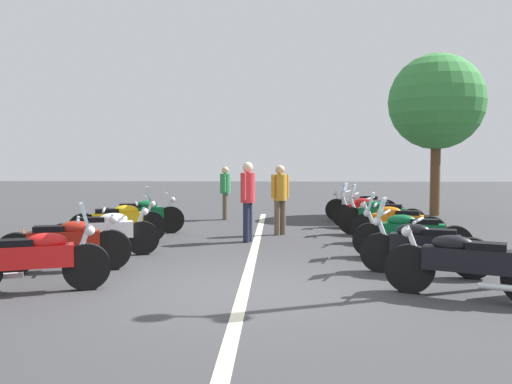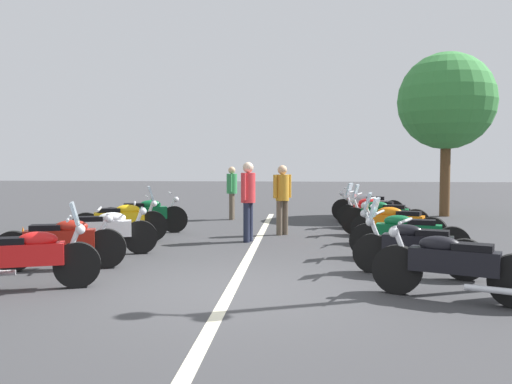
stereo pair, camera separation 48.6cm
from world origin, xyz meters
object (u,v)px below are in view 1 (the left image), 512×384
Objects in this scene: motorcycle_left_row_0 at (35,259)px; motorcycle_left_row_2 at (105,232)px; roadside_tree_1 at (437,102)px; traffic_cone_0 at (23,246)px; bystander_1 at (248,195)px; motorcycle_left_row_3 at (119,221)px; motorcycle_right_row_0 at (465,263)px; motorcycle_right_row_3 at (397,224)px; motorcycle_right_row_6 at (360,206)px; motorcycle_right_row_5 at (369,211)px; motorcycle_left_row_4 at (140,215)px; bystander_2 at (225,189)px; bystander_3 at (280,194)px; motorcycle_right_row_4 at (380,216)px; motorcycle_right_row_2 at (410,233)px; motorcycle_left_row_1 at (66,243)px; motorcycle_right_row_1 at (423,246)px.

motorcycle_left_row_2 is at bearing 69.22° from motorcycle_left_row_0.
traffic_cone_0 is at bearing 131.69° from roadside_tree_1.
motorcycle_left_row_3 is at bearing 25.24° from bystander_1.
motorcycle_right_row_3 is (4.48, -0.10, -0.01)m from motorcycle_right_row_0.
motorcycle_right_row_3 is 4.44m from motorcycle_right_row_6.
traffic_cone_0 is at bearing 56.55° from motorcycle_right_row_5.
motorcycle_left_row_0 is 0.99× the size of motorcycle_right_row_5.
motorcycle_left_row_4 is 2.99m from bystander_1.
motorcycle_right_row_6 reaches higher than motorcycle_left_row_2.
bystander_1 is at bearing 136.08° from roadside_tree_1.
bystander_2 is 3.71m from bystander_3.
roadside_tree_1 is at bearing -128.55° from motorcycle_right_row_6.
motorcycle_right_row_4 reaches higher than motorcycle_left_row_0.
motorcycle_right_row_2 is 4.45m from motorcycle_right_row_5.
motorcycle_left_row_1 is 6.66m from motorcycle_right_row_3.
motorcycle_right_row_3 is at bearing 112.29° from motorcycle_right_row_5.
motorcycle_right_row_2 is (1.44, -0.15, 0.00)m from motorcycle_right_row_1.
motorcycle_right_row_4 is 3.37m from bystander_1.
motorcycle_right_row_4 is at bearing 49.73° from bystander_3.
roadside_tree_1 reaches higher than motorcycle_left_row_3.
motorcycle_right_row_2 is 1.61m from motorcycle_right_row_3.
motorcycle_left_row_2 is 1.01× the size of motorcycle_left_row_3.
motorcycle_right_row_4 is 1.21× the size of bystander_3.
motorcycle_right_row_1 is at bearing -48.83° from motorcycle_left_row_3.
motorcycle_right_row_5 is (4.45, -0.01, -0.00)m from motorcycle_right_row_2.
motorcycle_left_row_1 is 5.70m from bystander_3.
traffic_cone_0 is at bearing -169.76° from motorcycle_left_row_2.
motorcycle_right_row_0 is 0.38× the size of roadside_tree_1.
motorcycle_left_row_1 is 4.47m from motorcycle_left_row_4.
motorcycle_left_row_4 is at bearing 33.59° from motorcycle_right_row_5.
motorcycle_right_row_2 is 1.20× the size of bystander_1.
motorcycle_right_row_1 is 0.37× the size of roadside_tree_1.
motorcycle_right_row_2 is (-1.59, -5.85, -0.01)m from motorcycle_left_row_3.
bystander_2 is (4.83, -1.84, 0.46)m from motorcycle_left_row_3.
motorcycle_right_row_0 is 7.26m from traffic_cone_0.
motorcycle_left_row_3 is 1.01× the size of motorcycle_right_row_5.
motorcycle_left_row_3 is 1.23× the size of bystander_2.
bystander_2 is (7.05, -2.89, 0.65)m from traffic_cone_0.
motorcycle_left_row_2 is 0.95× the size of motorcycle_left_row_4.
bystander_2 reaches higher than motorcycle_right_row_2.
motorcycle_left_row_1 is (1.42, 0.15, -0.01)m from motorcycle_left_row_0.
roadside_tree_1 reaches higher than motorcycle_right_row_1.
motorcycle_right_row_2 is at bearing 105.92° from motorcycle_right_row_6.
motorcycle_left_row_2 is at bearing 39.09° from motorcycle_right_row_3.
bystander_3 is 7.55m from roadside_tree_1.
motorcycle_right_row_1 is 0.94× the size of motorcycle_right_row_6.
motorcycle_right_row_0 is at bearing -17.91° from bystander_3.
motorcycle_right_row_2 is at bearing -84.80° from traffic_cone_0.
motorcycle_right_row_1 reaches higher than traffic_cone_0.
bystander_3 reaches higher than motorcycle_right_row_4.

